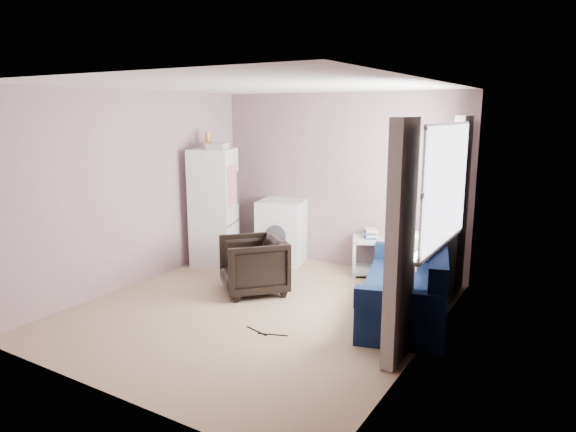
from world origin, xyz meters
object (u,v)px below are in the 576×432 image
object	(u,v)px
sofa	(410,290)
washing_machine	(283,230)
fridge	(214,207)
armchair	(253,262)
side_table	(370,253)

from	to	relation	value
sofa	washing_machine	bearing A→B (deg)	139.21
fridge	washing_machine	size ratio (longest dim) A/B	2.07
armchair	fridge	bearing A→B (deg)	-168.10
washing_machine	side_table	bearing A→B (deg)	-11.30
armchair	washing_machine	bearing A→B (deg)	149.63
fridge	side_table	world-z (taller)	fridge
side_table	sofa	xyz separation A→B (m)	(0.96, -1.19, 0.00)
fridge	sofa	distance (m)	3.21
fridge	sofa	bearing A→B (deg)	-28.18
washing_machine	sofa	distance (m)	2.60
armchair	sofa	xyz separation A→B (m)	(1.93, 0.24, -0.08)
washing_machine	side_table	xyz separation A→B (m)	(1.38, 0.07, -0.19)
fridge	armchair	bearing A→B (deg)	-50.50
side_table	sofa	world-z (taller)	sofa
armchair	washing_machine	size ratio (longest dim) A/B	0.83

